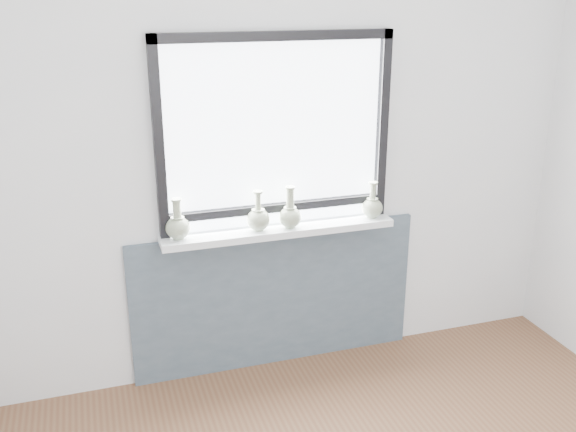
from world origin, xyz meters
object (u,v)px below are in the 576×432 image
object	(u,v)px
vase_b	(258,218)
vase_d	(372,206)
vase_a	(178,226)
windowsill	(279,230)
vase_c	(290,215)

from	to	relation	value
vase_b	vase_d	world-z (taller)	vase_b
vase_a	vase_d	bearing A→B (deg)	-0.26
vase_b	vase_d	size ratio (longest dim) A/B	1.06
windowsill	vase_b	world-z (taller)	vase_b
windowsill	vase_b	bearing A→B (deg)	-176.88
windowsill	vase_d	size ratio (longest dim) A/B	6.21
vase_b	vase_c	xyz separation A→B (m)	(0.18, -0.01, 0.01)
vase_c	vase_d	distance (m)	0.50
windowsill	vase_a	bearing A→B (deg)	-179.92
windowsill	vase_c	xyz separation A→B (m)	(0.06, -0.02, 0.09)
vase_c	vase_d	size ratio (longest dim) A/B	1.11
windowsill	vase_a	distance (m)	0.57
vase_b	vase_c	distance (m)	0.18
vase_c	vase_b	bearing A→B (deg)	176.01
vase_a	vase_c	bearing A→B (deg)	-1.70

